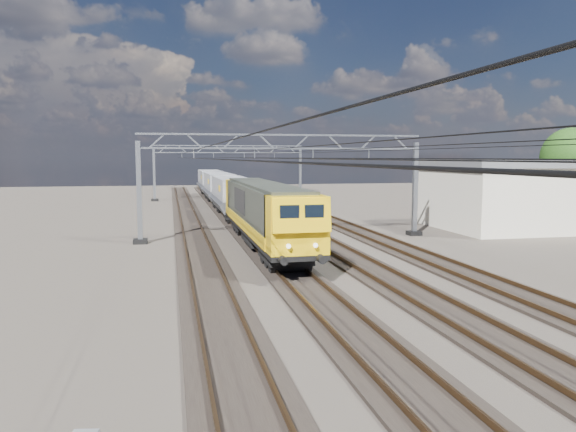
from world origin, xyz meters
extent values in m
plane|color=#2C2821|center=(0.00, 0.00, 0.00)|extent=(160.00, 160.00, 0.00)
cube|color=black|center=(-6.00, 0.00, 0.06)|extent=(2.60, 140.00, 0.12)
cube|color=#523920|center=(-6.72, 0.00, 0.22)|extent=(0.08, 140.00, 0.16)
cube|color=#523920|center=(-5.28, 0.00, 0.22)|extent=(0.08, 140.00, 0.16)
cube|color=black|center=(-2.00, 0.00, 0.06)|extent=(2.60, 140.00, 0.12)
cube|color=#523920|center=(-2.72, 0.00, 0.22)|extent=(0.08, 140.00, 0.16)
cube|color=#523920|center=(-1.28, 0.00, 0.22)|extent=(0.08, 140.00, 0.16)
cube|color=black|center=(2.00, 0.00, 0.06)|extent=(2.60, 140.00, 0.12)
cube|color=#523920|center=(1.28, 0.00, 0.22)|extent=(0.08, 140.00, 0.16)
cube|color=#523920|center=(2.72, 0.00, 0.22)|extent=(0.08, 140.00, 0.16)
cube|color=black|center=(6.00, 0.00, 0.06)|extent=(2.60, 140.00, 0.12)
cube|color=#523920|center=(5.28, 0.00, 0.22)|extent=(0.08, 140.00, 0.16)
cube|color=#523920|center=(6.72, 0.00, 0.22)|extent=(0.08, 140.00, 0.16)
cube|color=gray|center=(-9.50, 4.00, 3.30)|extent=(0.30, 0.30, 6.60)
cube|color=gray|center=(9.50, 4.00, 3.30)|extent=(0.30, 0.30, 6.60)
cube|color=black|center=(-9.50, 4.00, 0.15)|extent=(0.90, 0.90, 0.30)
cube|color=black|center=(9.50, 4.00, 0.15)|extent=(0.90, 0.90, 0.30)
cube|color=gray|center=(0.00, 4.00, 7.05)|extent=(19.30, 0.18, 0.12)
cube|color=gray|center=(0.00, 4.00, 6.15)|extent=(19.30, 0.18, 0.12)
cube|color=gray|center=(-8.31, 4.00, 6.60)|extent=(1.03, 0.10, 0.94)
cube|color=gray|center=(-5.94, 4.00, 6.60)|extent=(1.03, 0.10, 0.94)
cube|color=gray|center=(-3.56, 4.00, 6.60)|extent=(1.03, 0.10, 0.94)
cube|color=gray|center=(-1.19, 4.00, 6.60)|extent=(1.03, 0.10, 0.94)
cube|color=gray|center=(1.19, 4.00, 6.60)|extent=(1.03, 0.10, 0.94)
cube|color=gray|center=(3.56, 4.00, 6.60)|extent=(1.03, 0.10, 0.94)
cube|color=gray|center=(5.94, 4.00, 6.60)|extent=(1.03, 0.10, 0.94)
cube|color=gray|center=(8.31, 4.00, 6.60)|extent=(1.03, 0.10, 0.94)
cube|color=gray|center=(-6.00, 4.00, 5.82)|extent=(0.06, 0.06, 0.65)
cube|color=gray|center=(-2.00, 4.00, 5.82)|extent=(0.06, 0.06, 0.65)
cube|color=gray|center=(2.00, 4.00, 5.82)|extent=(0.06, 0.06, 0.65)
cube|color=gray|center=(6.00, 4.00, 5.82)|extent=(0.06, 0.06, 0.65)
cube|color=gray|center=(-9.50, 40.00, 3.30)|extent=(0.30, 0.30, 6.60)
cube|color=gray|center=(9.50, 40.00, 3.30)|extent=(0.30, 0.30, 6.60)
cube|color=black|center=(-9.50, 40.00, 0.15)|extent=(0.90, 0.90, 0.30)
cube|color=black|center=(9.50, 40.00, 0.15)|extent=(0.90, 0.90, 0.30)
cube|color=gray|center=(0.00, 40.00, 7.05)|extent=(19.30, 0.18, 0.12)
cube|color=gray|center=(0.00, 40.00, 6.15)|extent=(19.30, 0.18, 0.12)
cube|color=gray|center=(-8.31, 40.00, 6.60)|extent=(1.03, 0.10, 0.94)
cube|color=gray|center=(-5.94, 40.00, 6.60)|extent=(1.03, 0.10, 0.94)
cube|color=gray|center=(-3.56, 40.00, 6.60)|extent=(1.03, 0.10, 0.94)
cube|color=gray|center=(-1.19, 40.00, 6.60)|extent=(1.03, 0.10, 0.94)
cube|color=gray|center=(1.19, 40.00, 6.60)|extent=(1.03, 0.10, 0.94)
cube|color=gray|center=(3.56, 40.00, 6.60)|extent=(1.03, 0.10, 0.94)
cube|color=gray|center=(5.94, 40.00, 6.60)|extent=(1.03, 0.10, 0.94)
cube|color=gray|center=(8.31, 40.00, 6.60)|extent=(1.03, 0.10, 0.94)
cube|color=gray|center=(-6.00, 40.00, 5.82)|extent=(0.06, 0.06, 0.65)
cube|color=gray|center=(-2.00, 40.00, 5.82)|extent=(0.06, 0.06, 0.65)
cube|color=gray|center=(2.00, 40.00, 5.82)|extent=(0.06, 0.06, 0.65)
cube|color=gray|center=(6.00, 40.00, 5.82)|extent=(0.06, 0.06, 0.65)
cylinder|color=black|center=(-6.00, 8.00, 5.50)|extent=(0.03, 140.00, 0.03)
cylinder|color=black|center=(-6.00, 8.00, 6.00)|extent=(0.03, 140.00, 0.03)
cylinder|color=black|center=(-2.00, 8.00, 5.50)|extent=(0.03, 140.00, 0.03)
cylinder|color=black|center=(-2.00, 8.00, 6.00)|extent=(0.03, 140.00, 0.03)
cylinder|color=black|center=(2.00, 8.00, 5.50)|extent=(0.03, 140.00, 0.03)
cylinder|color=black|center=(2.00, 8.00, 6.00)|extent=(0.03, 140.00, 0.03)
cylinder|color=black|center=(6.00, 8.00, 5.50)|extent=(0.03, 140.00, 0.03)
cylinder|color=black|center=(6.00, 8.00, 6.00)|extent=(0.03, 140.00, 0.03)
cube|color=black|center=(-2.00, -6.06, 0.75)|extent=(2.20, 3.60, 0.60)
cube|color=black|center=(-2.00, 6.94, 0.75)|extent=(2.20, 3.60, 0.60)
cube|color=black|center=(-2.00, 0.44, 1.13)|extent=(2.65, 20.00, 0.25)
cube|color=black|center=(-2.00, 0.44, 0.75)|extent=(2.20, 4.50, 0.75)
cube|color=#2D3229|center=(-2.00, 0.44, 2.55)|extent=(2.65, 17.00, 2.60)
cube|color=yellow|center=(-3.34, 0.44, 1.55)|extent=(0.04, 17.00, 0.60)
cube|color=yellow|center=(-0.66, 0.44, 1.55)|extent=(0.04, 17.00, 0.60)
cube|color=black|center=(-3.35, 1.44, 2.90)|extent=(0.05, 5.00, 1.40)
cube|color=black|center=(-0.65, 1.44, 2.90)|extent=(0.05, 5.00, 1.40)
cube|color=#2D3229|center=(-2.00, 0.44, 3.92)|extent=(2.25, 18.00, 0.15)
cube|color=yellow|center=(-2.00, -8.66, 2.55)|extent=(2.65, 1.80, 2.60)
cube|color=yellow|center=(-2.00, -9.61, 3.05)|extent=(2.60, 0.46, 1.52)
cube|color=black|center=(-2.55, -9.71, 3.15)|extent=(0.85, 0.08, 0.75)
cube|color=black|center=(-1.45, -9.71, 3.15)|extent=(0.85, 0.08, 0.75)
cylinder|color=black|center=(-2.85, -9.86, 1.15)|extent=(0.36, 0.50, 0.36)
cylinder|color=black|center=(-1.15, -9.86, 1.15)|extent=(0.36, 0.50, 0.36)
cylinder|color=white|center=(-2.60, -9.76, 1.75)|extent=(0.20, 0.08, 0.20)
cylinder|color=white|center=(-1.40, -9.76, 1.75)|extent=(0.20, 0.08, 0.20)
cube|color=yellow|center=(-2.00, 9.54, 2.55)|extent=(2.65, 1.80, 2.60)
cube|color=yellow|center=(-2.00, 10.49, 3.05)|extent=(2.60, 0.46, 1.52)
cube|color=black|center=(-2.55, 10.59, 3.15)|extent=(0.85, 0.08, 0.75)
cube|color=black|center=(-1.45, 10.59, 3.15)|extent=(0.85, 0.08, 0.75)
cylinder|color=black|center=(-2.85, 10.74, 1.15)|extent=(0.36, 0.50, 0.36)
cylinder|color=black|center=(-1.15, 10.74, 1.15)|extent=(0.36, 0.50, 0.36)
cylinder|color=white|center=(-2.60, 10.64, 1.75)|extent=(0.20, 0.08, 0.20)
cylinder|color=white|center=(-1.40, 10.64, 1.75)|extent=(0.20, 0.08, 0.20)
cube|color=black|center=(-2.00, 13.64, 0.72)|extent=(2.20, 2.60, 0.55)
cube|color=black|center=(-2.00, 22.64, 0.72)|extent=(2.20, 2.60, 0.55)
cube|color=black|center=(-2.00, 18.14, 1.08)|extent=(2.40, 13.00, 0.20)
cube|color=gray|center=(-2.00, 18.14, 2.80)|extent=(2.80, 12.00, 1.80)
cube|color=#43454A|center=(-2.95, 18.14, 1.55)|extent=(1.48, 12.00, 1.36)
cube|color=#43454A|center=(-1.05, 18.14, 1.55)|extent=(1.48, 12.00, 1.36)
cube|color=yellow|center=(-3.42, 15.14, 2.90)|extent=(0.04, 1.20, 0.50)
cube|color=black|center=(-2.00, 27.84, 0.72)|extent=(2.20, 2.60, 0.55)
cube|color=black|center=(-2.00, 36.84, 0.72)|extent=(2.20, 2.60, 0.55)
cube|color=black|center=(-2.00, 32.34, 1.08)|extent=(2.40, 13.00, 0.20)
cube|color=gray|center=(-2.00, 32.34, 2.80)|extent=(2.80, 12.00, 1.80)
cube|color=#43454A|center=(-2.95, 32.34, 1.55)|extent=(1.48, 12.00, 1.36)
cube|color=#43454A|center=(-1.05, 32.34, 1.55)|extent=(1.48, 12.00, 1.36)
cube|color=yellow|center=(-3.42, 29.34, 2.90)|extent=(0.04, 1.20, 0.50)
cube|color=black|center=(-2.00, 42.04, 0.72)|extent=(2.20, 2.60, 0.55)
cube|color=black|center=(-2.00, 51.04, 0.72)|extent=(2.20, 2.60, 0.55)
cube|color=black|center=(-2.00, 46.54, 1.08)|extent=(2.40, 13.00, 0.20)
cube|color=gray|center=(-2.00, 46.54, 2.80)|extent=(2.80, 12.00, 1.80)
cube|color=#43454A|center=(-2.95, 46.54, 1.55)|extent=(1.48, 12.00, 1.36)
cube|color=#43454A|center=(-1.05, 46.54, 1.55)|extent=(1.48, 12.00, 1.36)
cube|color=yellow|center=(-3.42, 43.54, 2.90)|extent=(0.04, 1.20, 0.50)
cube|color=silver|center=(22.00, 6.00, 2.40)|extent=(18.00, 10.00, 4.80)
cube|color=slate|center=(22.00, 6.00, 5.10)|extent=(18.60, 10.60, 0.60)
cylinder|color=#342418|center=(30.00, 14.00, 2.00)|extent=(0.70, 0.70, 3.99)
sphere|color=#18390F|center=(30.00, 14.00, 5.59)|extent=(5.59, 5.59, 5.59)
camera|label=1|loc=(-7.53, -33.11, 5.57)|focal=35.00mm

